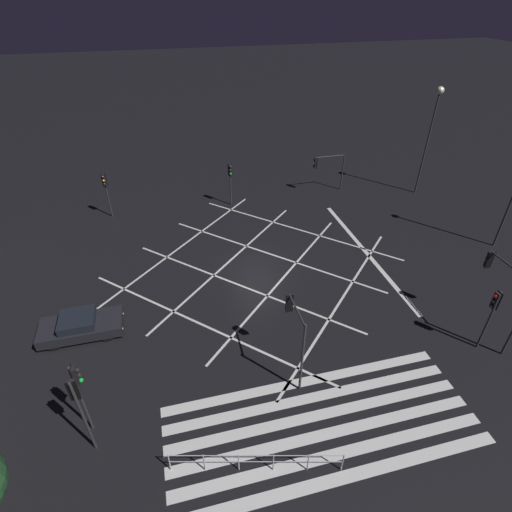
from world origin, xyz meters
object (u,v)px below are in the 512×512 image
(traffic_light_nw_cross, at_px, (105,186))
(waiting_car, at_px, (81,326))
(traffic_light_median_south, at_px, (295,324))
(street_lamp_east, at_px, (434,117))
(traffic_light_se_main, at_px, (492,309))
(traffic_light_median_north, at_px, (230,176))
(traffic_light_se_cross, at_px, (503,284))
(traffic_light_sw_main, at_px, (79,386))
(traffic_light_sw_cross, at_px, (78,402))
(traffic_light_ne_main, at_px, (326,165))

(traffic_light_nw_cross, xyz_separation_m, waiting_car, (-1.00, -12.79, -2.03))
(traffic_light_median_south, height_order, street_lamp_east, street_lamp_east)
(traffic_light_nw_cross, height_order, street_lamp_east, street_lamp_east)
(traffic_light_se_main, bearing_deg, waiting_car, -16.91)
(traffic_light_nw_cross, bearing_deg, traffic_light_median_north, 87.67)
(traffic_light_se_cross, xyz_separation_m, street_lamp_east, (6.12, 15.97, 3.15))
(traffic_light_nw_cross, height_order, waiting_car, traffic_light_nw_cross)
(traffic_light_nw_cross, height_order, traffic_light_se_main, traffic_light_se_main)
(traffic_light_median_north, bearing_deg, traffic_light_sw_main, -27.62)
(traffic_light_sw_cross, bearing_deg, traffic_light_median_south, -79.00)
(waiting_car, bearing_deg, street_lamp_east, 21.99)
(traffic_light_se_cross, xyz_separation_m, waiting_car, (-20.60, 5.18, -2.79))
(traffic_light_se_main, bearing_deg, traffic_light_se_cross, -141.96)
(waiting_car, bearing_deg, traffic_light_sw_cross, -80.44)
(traffic_light_median_north, relative_size, traffic_light_sw_cross, 0.89)
(traffic_light_median_north, xyz_separation_m, traffic_light_median_south, (-0.53, -17.35, 0.40))
(traffic_light_nw_cross, relative_size, traffic_light_median_north, 1.00)
(traffic_light_sw_cross, xyz_separation_m, street_lamp_east, (25.59, 17.47, 3.61))
(traffic_light_ne_main, height_order, traffic_light_median_south, traffic_light_median_south)
(traffic_light_ne_main, distance_m, traffic_light_se_main, 18.93)
(waiting_car, bearing_deg, traffic_light_median_north, 49.60)
(traffic_light_nw_cross, relative_size, traffic_light_sw_main, 0.95)
(waiting_car, bearing_deg, traffic_light_se_main, -16.91)
(traffic_light_sw_main, bearing_deg, traffic_light_sw_cross, -82.87)
(traffic_light_se_main, relative_size, traffic_light_sw_cross, 0.90)
(traffic_light_nw_cross, xyz_separation_m, traffic_light_median_south, (9.01, -17.74, 0.39))
(traffic_light_median_south, xyz_separation_m, waiting_car, (-10.02, 4.95, -2.42))
(traffic_light_median_north, bearing_deg, street_lamp_east, 84.31)
(traffic_light_median_north, distance_m, traffic_light_sw_cross, 21.29)
(traffic_light_se_cross, height_order, traffic_light_sw_main, traffic_light_se_cross)
(traffic_light_ne_main, xyz_separation_m, traffic_light_se_cross, (1.60, -18.14, 0.90))
(traffic_light_ne_main, xyz_separation_m, traffic_light_se_main, (0.61, -18.92, 0.15))
(street_lamp_east, height_order, waiting_car, street_lamp_east)
(traffic_light_ne_main, height_order, traffic_light_se_cross, traffic_light_se_cross)
(traffic_light_ne_main, bearing_deg, traffic_light_se_main, 91.85)
(traffic_light_se_main, bearing_deg, street_lamp_east, -113.01)
(traffic_light_nw_cross, relative_size, traffic_light_se_cross, 0.80)
(traffic_light_se_main, bearing_deg, traffic_light_sw_cross, 2.24)
(traffic_light_ne_main, bearing_deg, traffic_light_se_cross, 95.04)
(traffic_light_ne_main, height_order, traffic_light_sw_cross, traffic_light_sw_cross)
(traffic_light_nw_cross, distance_m, traffic_light_median_south, 19.90)
(traffic_light_nw_cross, distance_m, traffic_light_se_cross, 26.60)
(traffic_light_nw_cross, relative_size, traffic_light_sw_cross, 0.90)
(traffic_light_median_north, distance_m, traffic_light_se_main, 20.47)
(traffic_light_median_north, height_order, traffic_light_se_main, traffic_light_se_main)
(traffic_light_ne_main, height_order, traffic_light_sw_main, traffic_light_sw_main)
(traffic_light_se_cross, xyz_separation_m, traffic_light_sw_cross, (-19.47, -1.50, -0.46))
(traffic_light_ne_main, bearing_deg, traffic_light_nw_cross, 0.55)
(traffic_light_nw_cross, distance_m, traffic_light_sw_cross, 19.47)
(traffic_light_se_main, bearing_deg, traffic_light_nw_cross, -45.23)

